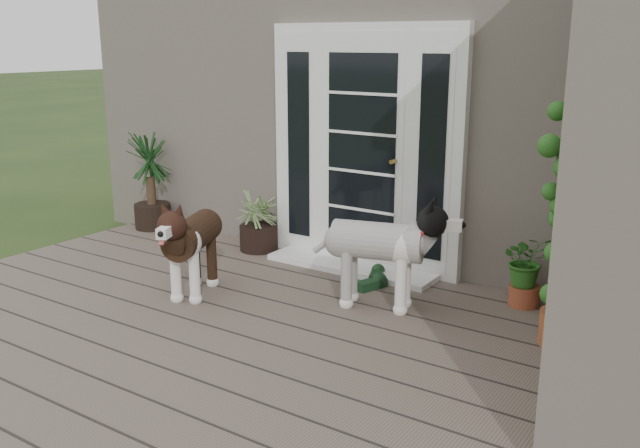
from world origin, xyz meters
The scene contains 14 objects.
deck centered at (0.00, 0.40, 0.06)m, with size 6.20×4.60×0.12m, color #6B5B4C.
house_main centered at (0.00, 4.65, 1.55)m, with size 7.40×4.00×3.10m, color #665E54.
door_unit centered at (-0.20, 2.60, 1.19)m, with size 1.90×0.14×2.15m, color white.
door_step centered at (-0.20, 2.40, 0.14)m, with size 1.60×0.40×0.05m, color white.
brindle_dog centered at (-0.93, 1.16, 0.48)m, with size 0.37×0.87×0.73m, color #362113, non-canonical shape.
white_dog centered at (0.44, 1.73, 0.51)m, with size 0.40×0.93×0.77m, color silver, non-canonical shape.
spider_plant centered at (-1.26, 2.40, 0.45)m, with size 0.62×0.62×0.67m, color #899E61, non-canonical shape.
yucca centered at (-2.75, 2.40, 0.65)m, with size 0.74×0.74×1.07m, color black, non-canonical shape.
herb_a centered at (1.38, 2.40, 0.36)m, with size 0.38×0.38×0.49m, color #1A5117.
herb_b centered at (1.81, 2.39, 0.45)m, with size 0.44×0.44×0.66m, color #1A5317.
herb_c centered at (2.00, 2.40, 0.41)m, with size 0.37×0.37×0.57m, color #1C5E1A.
sapling centered at (1.83, 1.82, 0.97)m, with size 0.50×0.50×1.70m, color #235819, non-canonical shape.
clog_left centered at (0.13, 2.28, 0.17)m, with size 0.14×0.30×0.09m, color #153618, non-canonical shape.
clog_right centered at (0.20, 2.06, 0.17)m, with size 0.15×0.32×0.10m, color #143219, non-canonical shape.
Camera 1 is at (2.88, -2.69, 2.13)m, focal length 38.91 mm.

